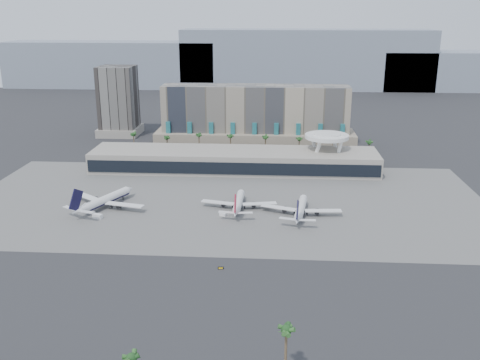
# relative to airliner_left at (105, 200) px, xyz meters

# --- Properties ---
(ground) EXTENTS (900.00, 900.00, 0.00)m
(ground) POSITION_rel_airliner_left_xyz_m (57.76, -41.61, -3.82)
(ground) COLOR #232326
(ground) RESTS_ON ground
(apron_pad) EXTENTS (260.00, 130.00, 0.06)m
(apron_pad) POSITION_rel_airliner_left_xyz_m (57.76, 13.39, -3.79)
(apron_pad) COLOR #5B5B59
(apron_pad) RESTS_ON ground
(mountain_ridge) EXTENTS (680.00, 60.00, 70.00)m
(mountain_ridge) POSITION_rel_airliner_left_xyz_m (85.64, 428.39, 26.07)
(mountain_ridge) COLOR gray
(mountain_ridge) RESTS_ON ground
(hotel) EXTENTS (140.00, 30.00, 42.00)m
(hotel) POSITION_rel_airliner_left_xyz_m (67.76, 132.81, 12.99)
(hotel) COLOR tan
(hotel) RESTS_ON ground
(office_tower) EXTENTS (30.00, 30.00, 52.00)m
(office_tower) POSITION_rel_airliner_left_xyz_m (-37.24, 158.39, 19.12)
(office_tower) COLOR black
(office_tower) RESTS_ON ground
(terminal) EXTENTS (170.00, 32.50, 14.50)m
(terminal) POSITION_rel_airliner_left_xyz_m (57.76, 68.23, 2.70)
(terminal) COLOR #9D968A
(terminal) RESTS_ON ground
(saucer_structure) EXTENTS (26.00, 26.00, 21.89)m
(saucer_structure) POSITION_rel_airliner_left_xyz_m (112.76, 74.39, 14.63)
(saucer_structure) COLOR white
(saucer_structure) RESTS_ON ground
(palm_row) EXTENTS (157.80, 2.80, 13.10)m
(palm_row) POSITION_rel_airliner_left_xyz_m (64.76, 103.39, 6.68)
(palm_row) COLOR brown
(palm_row) RESTS_ON ground
(airliner_left) EXTENTS (39.68, 40.83, 15.15)m
(airliner_left) POSITION_rel_airliner_left_xyz_m (0.00, 0.00, 0.00)
(airliner_left) COLOR white
(airliner_left) RESTS_ON ground
(airliner_centre) EXTENTS (37.04, 38.12, 13.16)m
(airliner_centre) POSITION_rel_airliner_left_xyz_m (64.92, 2.33, -0.50)
(airliner_centre) COLOR white
(airliner_centre) RESTS_ON ground
(airliner_right) EXTENTS (37.81, 39.16, 13.56)m
(airliner_right) POSITION_rel_airliner_left_xyz_m (94.50, -4.30, -0.40)
(airliner_right) COLOR white
(airliner_right) RESTS_ON ground
(service_vehicle_a) EXTENTS (4.86, 3.44, 2.15)m
(service_vehicle_a) POSITION_rel_airliner_left_xyz_m (0.90, -14.53, -2.74)
(service_vehicle_a) COLOR white
(service_vehicle_a) RESTS_ON ground
(service_vehicle_b) EXTENTS (3.38, 2.60, 1.54)m
(service_vehicle_b) POSITION_rel_airliner_left_xyz_m (58.28, -7.50, -3.05)
(service_vehicle_b) COLOR white
(service_vehicle_b) RESTS_ON ground
(taxiway_sign) EXTENTS (2.15, 0.55, 0.97)m
(taxiway_sign) POSITION_rel_airliner_left_xyz_m (62.67, -61.23, -3.34)
(taxiway_sign) COLOR black
(taxiway_sign) RESTS_ON ground
(near_palm_b) EXTENTS (6.00, 6.00, 15.25)m
(near_palm_b) POSITION_rel_airliner_left_xyz_m (85.61, -120.30, 8.51)
(near_palm_b) COLOR brown
(near_palm_b) RESTS_ON ground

